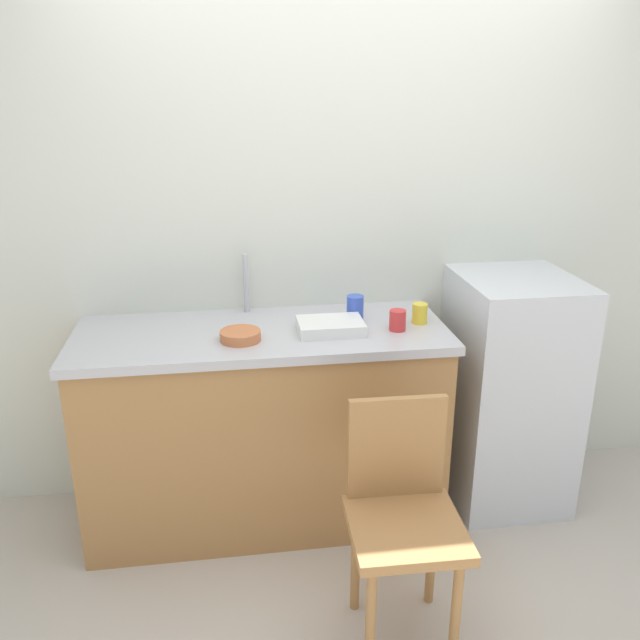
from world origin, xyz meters
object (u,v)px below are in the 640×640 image
at_px(refrigerator, 508,390).
at_px(dish_tray, 331,326).
at_px(cup_red, 398,320).
at_px(terracotta_bowl, 240,336).
at_px(chair, 402,511).
at_px(cup_yellow, 420,313).
at_px(cup_blue, 355,308).

height_order(refrigerator, dish_tray, refrigerator).
bearing_deg(dish_tray, cup_red, -4.40).
xyz_separation_m(refrigerator, terracotta_bowl, (-1.27, -0.12, 0.40)).
bearing_deg(terracotta_bowl, chair, -50.10).
bearing_deg(refrigerator, terracotta_bowl, -174.50).
relative_size(dish_tray, cup_yellow, 3.12).
bearing_deg(chair, cup_red, 79.68).
bearing_deg(terracotta_bowl, cup_blue, 19.85).
xyz_separation_m(dish_tray, cup_yellow, (0.41, 0.05, 0.02)).
relative_size(chair, terracotta_bowl, 5.24).
distance_m(refrigerator, terracotta_bowl, 1.33).
relative_size(cup_red, cup_blue, 0.82).
height_order(dish_tray, cup_yellow, cup_yellow).
bearing_deg(terracotta_bowl, cup_red, 2.05).
relative_size(terracotta_bowl, cup_red, 1.89).
distance_m(refrigerator, chair, 1.06).
distance_m(refrigerator, dish_tray, 0.97).
distance_m(chair, cup_red, 0.84).
height_order(chair, cup_red, cup_red).
bearing_deg(terracotta_bowl, dish_tray, 6.85).
bearing_deg(dish_tray, cup_blue, 46.39).
distance_m(cup_red, cup_blue, 0.23).
bearing_deg(terracotta_bowl, refrigerator, 5.50).
height_order(terracotta_bowl, cup_yellow, cup_yellow).
height_order(chair, cup_blue, cup_blue).
xyz_separation_m(terracotta_bowl, cup_blue, (0.52, 0.19, 0.03)).
bearing_deg(chair, cup_yellow, 72.13).
bearing_deg(cup_red, terracotta_bowl, -177.95).
bearing_deg(refrigerator, dish_tray, -175.09).
height_order(refrigerator, terracotta_bowl, refrigerator).
xyz_separation_m(refrigerator, dish_tray, (-0.88, -0.08, 0.40)).
bearing_deg(chair, terracotta_bowl, 131.30).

